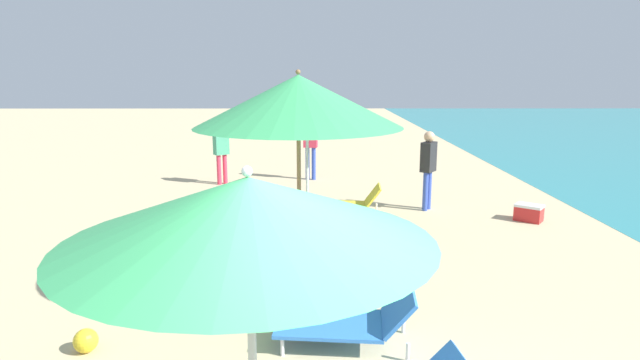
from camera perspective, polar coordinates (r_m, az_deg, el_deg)
umbrella_nearest at (r=2.82m, az=-7.96°, el=-3.33°), size 2.06×2.06×2.35m
umbrella_second at (r=6.06m, az=-2.42°, el=8.70°), size 2.46×2.46×2.87m
lounger_second_shoreside at (r=7.72m, az=5.16°, el=-7.18°), size 1.34×0.84×0.63m
lounger_second_inland at (r=5.64m, az=3.33°, el=-15.18°), size 1.50×0.82×0.63m
umbrella_farthest at (r=9.00m, az=-1.45°, el=8.75°), size 2.25×2.25×2.71m
lounger_farthest_shoreside at (r=10.43m, az=3.15°, el=-2.51°), size 1.45×0.76×0.63m
person_walking_near at (r=13.81m, az=-1.06°, el=4.52°), size 0.39×0.27×1.78m
person_walking_mid at (r=13.49m, az=-10.88°, el=3.51°), size 0.42×0.39×1.58m
person_walking_far at (r=10.93m, az=11.90°, el=1.90°), size 0.39×0.42×1.66m
cooler_box at (r=10.85m, az=22.11°, el=-3.36°), size 0.61×0.58×0.33m
beach_ball at (r=6.07m, az=-24.50°, el=-15.88°), size 0.25×0.25×0.25m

